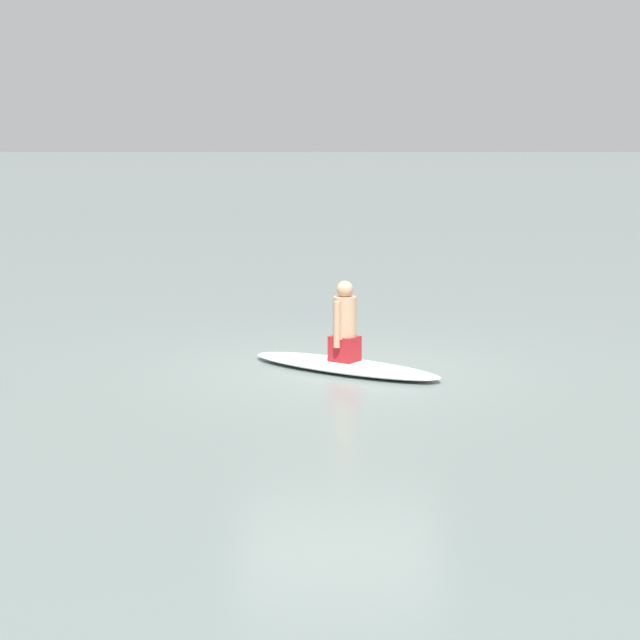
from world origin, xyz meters
name	(u,v)px	position (x,y,z in m)	size (l,w,h in m)	color
ground_plane	(339,370)	(0.00, 0.00, 0.00)	(400.00, 400.00, 0.00)	slate
surfboard	(345,366)	(-0.06, 0.01, 0.06)	(2.67, 0.73, 0.12)	white
person_paddler	(345,325)	(-0.06, 0.01, 0.57)	(0.42, 0.41, 0.99)	#A51E23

